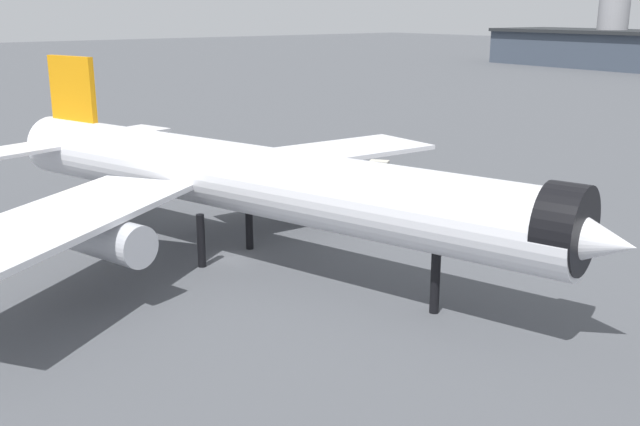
{
  "coord_description": "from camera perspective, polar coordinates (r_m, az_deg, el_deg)",
  "views": [
    {
      "loc": [
        50.54,
        -30.26,
        20.25
      ],
      "look_at": [
        9.03,
        2.49,
        5.53
      ],
      "focal_mm": 41.1,
      "sensor_mm": 36.0,
      "label": 1
    }
  ],
  "objects": [
    {
      "name": "airliner_near_gate",
      "position": [
        59.23,
        -5.93,
        2.61
      ],
      "size": [
        59.15,
        52.96,
        16.03
      ],
      "rotation": [
        0.0,
        0.0,
        0.26
      ],
      "color": "white",
      "rests_on": "ground"
    },
    {
      "name": "ground",
      "position": [
        62.29,
        -6.97,
        -3.53
      ],
      "size": [
        900.0,
        900.0,
        0.0
      ],
      "primitive_type": "plane",
      "color": "#4C4F54"
    },
    {
      "name": "baggage_cart_trailing",
      "position": [
        93.26,
        4.62,
        3.58
      ],
      "size": [
        2.87,
        2.76,
        1.82
      ],
      "rotation": [
        0.0,
        0.0,
        0.6
      ],
      "color": "black",
      "rests_on": "ground"
    }
  ]
}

